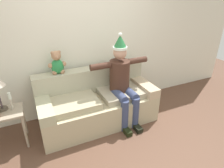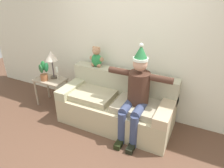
{
  "view_description": "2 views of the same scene",
  "coord_description": "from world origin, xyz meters",
  "px_view_note": "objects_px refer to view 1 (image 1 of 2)",
  "views": [
    {
      "loc": [
        -0.97,
        -1.7,
        2.13
      ],
      "look_at": [
        0.2,
        0.83,
        0.77
      ],
      "focal_mm": 30.83,
      "sensor_mm": 36.0,
      "label": 1
    },
    {
      "loc": [
        1.29,
        -1.79,
        2.32
      ],
      "look_at": [
        -0.07,
        0.97,
        0.79
      ],
      "focal_mm": 32.97,
      "sensor_mm": 36.0,
      "label": 2
    }
  ],
  "objects_px": {
    "couch": "(97,103)",
    "side_table": "(1,119)",
    "candle_short": "(10,99)",
    "person_seated": "(122,80)",
    "teddy_bear": "(57,64)"
  },
  "relations": [
    {
      "from": "teddy_bear",
      "to": "side_table",
      "type": "height_order",
      "value": "teddy_bear"
    },
    {
      "from": "couch",
      "to": "candle_short",
      "type": "relative_size",
      "value": 7.31
    },
    {
      "from": "couch",
      "to": "side_table",
      "type": "distance_m",
      "value": 1.47
    },
    {
      "from": "couch",
      "to": "candle_short",
      "type": "xyz_separation_m",
      "value": [
        -1.29,
        -0.0,
        0.4
      ]
    },
    {
      "from": "candle_short",
      "to": "person_seated",
      "type": "bearing_deg",
      "value": -5.65
    },
    {
      "from": "couch",
      "to": "candle_short",
      "type": "distance_m",
      "value": 1.35
    },
    {
      "from": "person_seated",
      "to": "side_table",
      "type": "relative_size",
      "value": 2.59
    },
    {
      "from": "teddy_bear",
      "to": "couch",
      "type": "bearing_deg",
      "value": -25.7
    },
    {
      "from": "side_table",
      "to": "candle_short",
      "type": "relative_size",
      "value": 2.22
    },
    {
      "from": "side_table",
      "to": "candle_short",
      "type": "height_order",
      "value": "candle_short"
    },
    {
      "from": "couch",
      "to": "side_table",
      "type": "relative_size",
      "value": 3.29
    },
    {
      "from": "candle_short",
      "to": "couch",
      "type": "bearing_deg",
      "value": 0.05
    },
    {
      "from": "teddy_bear",
      "to": "side_table",
      "type": "xyz_separation_m",
      "value": [
        -0.91,
        -0.3,
        -0.59
      ]
    },
    {
      "from": "couch",
      "to": "side_table",
      "type": "xyz_separation_m",
      "value": [
        -1.46,
        -0.04,
        0.13
      ]
    },
    {
      "from": "person_seated",
      "to": "candle_short",
      "type": "distance_m",
      "value": 1.7
    }
  ]
}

